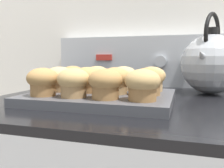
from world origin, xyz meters
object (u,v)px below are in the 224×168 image
object	(u,v)px
muffin_r0_c2	(105,83)
muffin_r0_c3	(142,84)
muffin_r0_c0	(43,81)
muffin_r1_c1	(87,79)
muffin_r1_c3	(148,81)
muffin_r1_c0	(59,79)
muffin_r2_c1	(97,77)
muffin_r0_c1	(73,82)
muffin_r2_c0	(73,77)
tea_kettle	(211,63)
muffin_r1_c2	(115,80)
muffin_r2_c3	(152,78)
muffin_pan	(101,97)
muffin_r2_c2	(124,78)

from	to	relation	value
muffin_r0_c2	muffin_r0_c3	xyz separation A→B (m)	(0.08, 0.00, 0.00)
muffin_r0_c0	muffin_r0_c3	bearing A→B (deg)	0.50
muffin_r0_c2	muffin_r0_c3	distance (m)	0.08
muffin_r1_c1	muffin_r1_c3	bearing A→B (deg)	0.17
muffin_r1_c0	muffin_r2_c1	xyz separation A→B (m)	(0.08, 0.08, 0.00)
muffin_r1_c1	muffin_r0_c0	bearing A→B (deg)	-133.83
muffin_r0_c1	muffin_r2_c0	world-z (taller)	same
muffin_r0_c1	muffin_r1_c3	bearing A→B (deg)	27.51
muffin_r2_c1	muffin_r1_c0	bearing A→B (deg)	-133.37
muffin_r1_c1	tea_kettle	xyz separation A→B (m)	(0.33, 0.23, 0.04)
muffin_r1_c3	muffin_r2_c0	world-z (taller)	same
muffin_r0_c3	muffin_r1_c2	world-z (taller)	same
muffin_r2_c1	tea_kettle	xyz separation A→B (m)	(0.33, 0.15, 0.04)
muffin_r1_c0	tea_kettle	bearing A→B (deg)	30.13
muffin_r2_c3	tea_kettle	bearing A→B (deg)	43.55
muffin_r0_c2	muffin_r0_c3	bearing A→B (deg)	2.18
muffin_r0_c2	muffin_r2_c3	world-z (taller)	same
muffin_pan	muffin_r2_c1	size ratio (longest dim) A/B	4.80
muffin_pan	muffin_r0_c0	bearing A→B (deg)	-145.61
muffin_r0_c2	muffin_r1_c2	world-z (taller)	same
muffin_r0_c0	muffin_pan	bearing A→B (deg)	34.39
muffin_r0_c0	muffin_r1_c2	size ratio (longest dim) A/B	1.00
muffin_r1_c0	muffin_r1_c1	bearing A→B (deg)	1.89
muffin_r2_c0	muffin_r2_c2	xyz separation A→B (m)	(0.16, -0.00, 0.00)
muffin_r0_c0	muffin_r0_c2	bearing A→B (deg)	-0.37
muffin_r0_c2	muffin_r2_c3	xyz separation A→B (m)	(0.08, 0.16, 0.00)
muffin_r1_c2	muffin_r2_c2	distance (m)	0.08
muffin_r1_c1	muffin_r1_c3	xyz separation A→B (m)	(0.16, 0.00, 0.00)
muffin_r0_c0	muffin_r1_c0	world-z (taller)	same
muffin_r0_c1	tea_kettle	distance (m)	0.46
muffin_r1_c3	muffin_r0_c2	bearing A→B (deg)	-133.66
muffin_r0_c1	tea_kettle	size ratio (longest dim) A/B	0.30
muffin_r0_c2	muffin_r1_c1	world-z (taller)	same
muffin_r0_c0	muffin_r2_c1	distance (m)	0.18
muffin_r0_c2	muffin_r2_c1	size ratio (longest dim) A/B	1.00
muffin_r0_c1	muffin_r1_c1	xyz separation A→B (m)	(0.00, 0.08, 0.00)
muffin_r0_c1	muffin_r1_c0	bearing A→B (deg)	135.48
muffin_r0_c1	muffin_r0_c3	distance (m)	0.16
muffin_r0_c3	muffin_r2_c0	distance (m)	0.29
muffin_r2_c1	muffin_r1_c3	bearing A→B (deg)	-25.95
muffin_r0_c2	muffin_r2_c0	size ratio (longest dim) A/B	1.00
muffin_r0_c2	muffin_r2_c0	xyz separation A→B (m)	(-0.16, 0.16, 0.00)
muffin_r0_c2	muffin_r2_c2	xyz separation A→B (m)	(0.00, 0.16, 0.00)
muffin_r0_c3	muffin_r1_c3	bearing A→B (deg)	90.26
muffin_r0_c1	muffin_pan	bearing A→B (deg)	64.31
muffin_r1_c0	muffin_r1_c3	xyz separation A→B (m)	(0.24, 0.00, 0.00)
muffin_r0_c3	muffin_r2_c1	size ratio (longest dim) A/B	1.00
muffin_r0_c3	muffin_r2_c2	bearing A→B (deg)	117.13
muffin_r0_c3	muffin_r0_c2	bearing A→B (deg)	-177.82
muffin_r1_c0	tea_kettle	distance (m)	0.47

